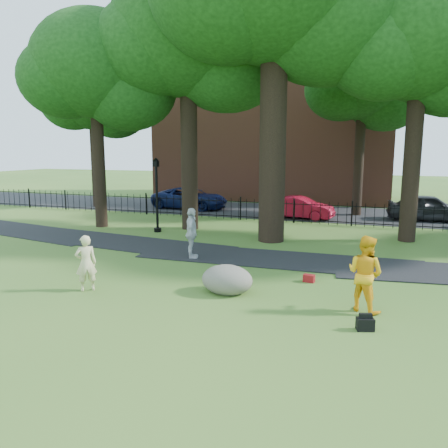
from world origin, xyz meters
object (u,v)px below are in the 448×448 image
at_px(boulder, 227,278).
at_px(man, 365,274).
at_px(woman, 86,263).
at_px(red_sedan, 299,208).
at_px(lamppost, 157,196).

bearing_deg(boulder, man, -2.13).
bearing_deg(man, woman, 37.18).
height_order(woman, man, man).
distance_m(woman, red_sedan, 15.16).
height_order(woman, lamppost, lamppost).
xyz_separation_m(man, red_sedan, (-4.11, 13.77, -0.30)).
distance_m(woman, boulder, 3.94).
distance_m(boulder, red_sedan, 13.65).
bearing_deg(boulder, lamppost, 130.01).
bearing_deg(red_sedan, lamppost, 144.96).
relative_size(woman, red_sedan, 0.41).
distance_m(woman, man, 7.41).
relative_size(man, boulder, 1.31).
height_order(man, lamppost, lamppost).
xyz_separation_m(woman, red_sedan, (3.22, 14.81, -0.16)).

